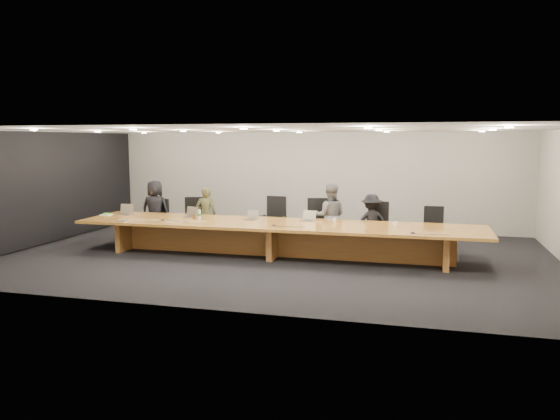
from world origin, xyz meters
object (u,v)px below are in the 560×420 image
object	(u,v)px
conference_table	(277,233)
mic_left	(163,220)
chair_mid_right	(318,223)
person_a	(155,210)
chair_right	(376,226)
water_bottle	(199,215)
paper_cup_near	(334,220)
laptop_c	(250,215)
chair_far_right	(433,229)
person_c	(330,216)
amber_mug	(194,217)
mic_center	(274,225)
person_d	(371,222)
mic_right	(413,233)
laptop_d	(307,216)
chair_left	(194,219)
laptop_b	(189,212)
person_b	(206,215)
chair_far_left	(157,219)
chair_mid_left	(273,220)
laptop_a	(125,209)
av_box	(122,221)

from	to	relation	value
conference_table	mic_left	distance (m)	2.63
chair_mid_right	person_a	xyz separation A→B (m)	(-4.31, 0.05, 0.17)
chair_right	water_bottle	bearing A→B (deg)	-154.22
paper_cup_near	laptop_c	bearing A→B (deg)	-175.36
chair_far_right	person_c	distance (m)	2.39
amber_mug	mic_center	bearing A→B (deg)	-14.71
paper_cup_near	person_d	bearing A→B (deg)	45.26
person_d	conference_table	bearing A→B (deg)	11.07
mic_right	person_d	bearing A→B (deg)	118.52
chair_far_right	water_bottle	bearing A→B (deg)	-164.50
person_d	mic_right	bearing A→B (deg)	98.63
chair_mid_right	laptop_d	size ratio (longest dim) A/B	3.90
conference_table	chair_left	bearing A→B (deg)	154.64
person_d	laptop_b	world-z (taller)	person_d
person_b	laptop_d	world-z (taller)	person_b
person_c	amber_mug	xyz separation A→B (m)	(-3.02, -1.05, 0.02)
conference_table	person_d	xyz separation A→B (m)	(1.97, 1.18, 0.14)
amber_mug	chair_left	bearing A→B (deg)	114.99
person_a	mic_right	world-z (taller)	person_a
chair_right	person_b	bearing A→B (deg)	-170.17
chair_mid_right	person_b	bearing A→B (deg)	169.20
amber_mug	mic_right	size ratio (longest dim) A/B	0.83
chair_mid_right	person_a	distance (m)	4.32
chair_far_left	mic_center	size ratio (longest dim) A/B	9.53
chair_far_left	laptop_d	bearing A→B (deg)	7.53
person_b	mic_left	distance (m)	1.54
person_c	person_d	distance (m)	0.98
chair_mid_left	chair_right	xyz separation A→B (m)	(2.52, -0.09, -0.02)
person_a	person_b	world-z (taller)	person_a
mic_center	mic_right	xyz separation A→B (m)	(2.89, -0.22, -0.00)
chair_far_left	laptop_a	size ratio (longest dim) A/B	3.14
chair_mid_right	mic_right	world-z (taller)	chair_mid_right
chair_mid_right	person_a	world-z (taller)	person_a
conference_table	mic_left	world-z (taller)	mic_left
chair_left	mic_left	world-z (taller)	chair_left
laptop_c	mic_right	size ratio (longest dim) A/B	2.61
person_a	chair_mid_left	bearing A→B (deg)	177.09
chair_right	person_d	world-z (taller)	person_d
laptop_a	av_box	xyz separation A→B (m)	(0.53, -0.99, -0.12)
laptop_c	laptop_b	bearing A→B (deg)	-166.02
chair_right	person_b	size ratio (longest dim) A/B	0.83
mic_right	laptop_d	bearing A→B (deg)	155.82
chair_far_left	laptop_c	xyz separation A→B (m)	(2.85, -0.90, 0.32)
laptop_b	chair_left	bearing A→B (deg)	124.77
chair_mid_left	laptop_c	distance (m)	1.10
chair_far_right	chair_far_left	bearing A→B (deg)	-177.12
chair_mid_right	mic_right	distance (m)	2.90
laptop_d	paper_cup_near	world-z (taller)	laptop_d
chair_right	chair_far_right	distance (m)	1.30
conference_table	amber_mug	xyz separation A→B (m)	(-2.03, 0.14, 0.28)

